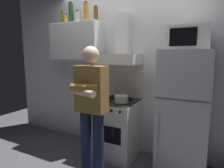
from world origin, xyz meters
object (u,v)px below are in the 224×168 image
object	(u,v)px
bottle_liquor_amber	(86,12)
refrigerator	(184,114)
bottle_spice_jar	(66,19)
bottle_wine_green	(71,13)
person_standing	(91,107)
bottle_canister_steel	(77,17)
bottle_olive_oil	(62,18)
upper_cabinet	(77,42)
cooking_pot	(121,99)
microwave	(189,38)
bottle_beer_brown	(96,14)
stove_oven	(117,128)
range_hood	(121,51)

from	to	relation	value
bottle_liquor_amber	refrigerator	bearing A→B (deg)	-4.58
bottle_spice_jar	bottle_wine_green	distance (m)	0.13
person_standing	bottle_canister_steel	size ratio (longest dim) A/B	8.26
refrigerator	bottle_olive_oil	distance (m)	2.46
upper_cabinet	cooking_pot	bearing A→B (deg)	-14.73
microwave	person_standing	size ratio (longest dim) A/B	0.29
bottle_beer_brown	bottle_wine_green	xyz separation A→B (m)	(-0.48, -0.02, 0.05)
stove_oven	range_hood	size ratio (longest dim) A/B	1.17
stove_oven	range_hood	xyz separation A→B (m)	(0.00, 0.13, 1.16)
bottle_wine_green	bottle_olive_oil	bearing A→B (deg)	-171.45
microwave	bottle_olive_oil	distance (m)	2.09
upper_cabinet	bottle_canister_steel	distance (m)	0.39
range_hood	bottle_beer_brown	xyz separation A→B (m)	(-0.45, 0.04, 0.57)
person_standing	bottle_olive_oil	size ratio (longest dim) A/B	7.27
microwave	bottle_spice_jar	bearing A→B (deg)	177.27
upper_cabinet	bottle_spice_jar	bearing A→B (deg)	-176.51
upper_cabinet	cooking_pot	xyz separation A→B (m)	(0.93, -0.24, -0.82)
microwave	person_standing	distance (m)	1.45
stove_oven	bottle_canister_steel	xyz separation A→B (m)	(-0.79, 0.14, 1.71)
bottle_beer_brown	bottle_canister_steel	bearing A→B (deg)	-175.55
person_standing	bottle_beer_brown	bearing A→B (deg)	117.57
person_standing	bottle_wine_green	world-z (taller)	bottle_wine_green
bottle_liquor_amber	bottle_canister_steel	bearing A→B (deg)	176.49
bottle_spice_jar	person_standing	bearing A→B (deg)	-36.76
stove_oven	person_standing	world-z (taller)	person_standing
bottle_liquor_amber	bottle_spice_jar	bearing A→B (deg)	-178.14
upper_cabinet	stove_oven	distance (m)	1.55
microwave	bottle_beer_brown	distance (m)	1.47
refrigerator	microwave	xyz separation A→B (m)	(-0.00, 0.02, 0.94)
range_hood	person_standing	bearing A→B (deg)	-93.91
person_standing	bottle_wine_green	distance (m)	1.75
upper_cabinet	range_hood	bearing A→B (deg)	0.09
upper_cabinet	stove_oven	world-z (taller)	upper_cabinet
person_standing	cooking_pot	xyz separation A→B (m)	(0.18, 0.49, 0.03)
upper_cabinet	microwave	world-z (taller)	upper_cabinet
refrigerator	bottle_beer_brown	distance (m)	1.96
stove_oven	bottle_wine_green	size ratio (longest dim) A/B	2.51
microwave	bottle_beer_brown	world-z (taller)	bottle_beer_brown
cooking_pot	bottle_beer_brown	size ratio (longest dim) A/B	1.20
upper_cabinet	person_standing	bearing A→B (deg)	-44.26
upper_cabinet	bottle_olive_oil	xyz separation A→B (m)	(-0.29, -0.00, 0.41)
refrigerator	bottle_liquor_amber	distance (m)	2.10
refrigerator	bottle_beer_brown	size ratio (longest dim) A/B	6.59
bottle_spice_jar	bottle_canister_steel	world-z (taller)	bottle_canister_steel
bottle_olive_oil	person_standing	bearing A→B (deg)	-34.89
upper_cabinet	bottle_liquor_amber	bearing A→B (deg)	0.07
cooking_pot	bottle_canister_steel	bearing A→B (deg)	164.48
range_hood	bottle_canister_steel	world-z (taller)	bottle_canister_steel
cooking_pot	bottle_olive_oil	xyz separation A→B (m)	(-1.22, 0.24, 1.23)
person_standing	bottle_spice_jar	size ratio (longest dim) A/B	10.36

